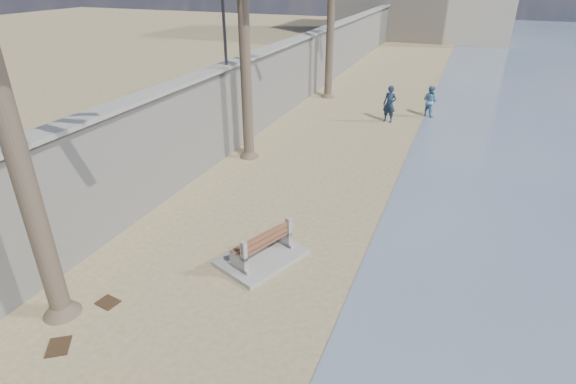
# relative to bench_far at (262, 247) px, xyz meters

# --- Properties ---
(seawall) EXTENTS (0.45, 70.00, 3.50)m
(seawall) POSITION_rel_bench_far_xyz_m (-4.66, 14.79, 1.34)
(seawall) COLOR gray
(seawall) RESTS_ON ground_plane
(wall_cap) EXTENTS (0.80, 70.00, 0.12)m
(wall_cap) POSITION_rel_bench_far_xyz_m (-4.66, 14.79, 3.14)
(wall_cap) COLOR gray
(wall_cap) RESTS_ON seawall
(bench_far) EXTENTS (2.23, 2.63, 0.93)m
(bench_far) POSITION_rel_bench_far_xyz_m (0.00, 0.00, 0.00)
(bench_far) COLOR gray
(bench_far) RESTS_ON ground_plane
(person_a) EXTENTS (0.86, 0.67, 2.10)m
(person_a) POSITION_rel_bench_far_xyz_m (0.92, 13.31, 0.64)
(person_a) COLOR #15243B
(person_a) RESTS_ON ground_plane
(person_b) EXTENTS (1.08, 1.01, 1.79)m
(person_b) POSITION_rel_bench_far_xyz_m (2.69, 15.11, 0.49)
(person_b) COLOR teal
(person_b) RESTS_ON ground_plane
(debris_b) EXTENTS (0.67, 0.70, 0.03)m
(debris_b) POSITION_rel_bench_far_xyz_m (-2.60, -4.41, -0.39)
(debris_b) COLOR #382616
(debris_b) RESTS_ON ground_plane
(debris_d) EXTENTS (0.54, 0.46, 0.03)m
(debris_d) POSITION_rel_bench_far_xyz_m (-2.62, -2.93, -0.39)
(debris_d) COLOR #382616
(debris_d) RESTS_ON ground_plane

